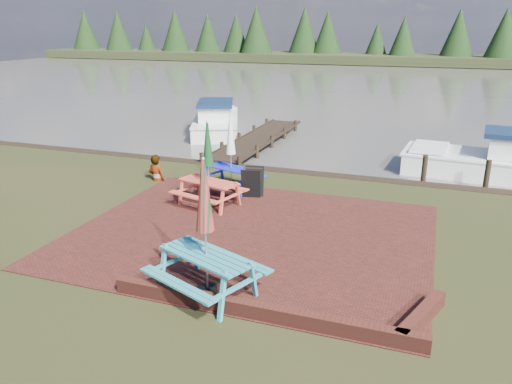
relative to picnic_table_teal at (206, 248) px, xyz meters
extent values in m
plane|color=black|center=(-0.20, 2.07, -0.98)|extent=(120.00, 120.00, 0.00)
cube|color=#3A1912|center=(-0.20, 3.07, -0.97)|extent=(9.00, 7.50, 0.02)
cube|color=#4C1E16|center=(1.30, -0.53, -0.83)|extent=(6.00, 0.22, 0.30)
cube|color=#4C1E16|center=(4.10, 0.27, -0.83)|extent=(0.82, 1.77, 0.30)
cube|color=#4D4942|center=(-0.20, 39.07, -0.98)|extent=(120.00, 60.00, 0.02)
cube|color=black|center=(-0.20, 68.07, -0.48)|extent=(120.00, 10.00, 1.20)
cube|color=teal|center=(0.00, 0.00, -0.15)|extent=(2.16, 1.49, 0.04)
cube|color=teal|center=(-0.29, -0.70, -0.48)|extent=(1.96, 1.01, 0.04)
cube|color=teal|center=(0.29, 0.70, -0.48)|extent=(1.96, 1.01, 0.04)
cube|color=teal|center=(-0.81, 0.33, -0.57)|extent=(0.75, 1.65, 0.83)
cube|color=teal|center=(0.81, -0.33, -0.57)|extent=(0.75, 1.65, 0.83)
cylinder|color=black|center=(0.00, 0.00, -0.92)|extent=(0.40, 0.40, 0.11)
cylinder|color=#B2B2B7|center=(0.00, 0.00, 0.42)|extent=(0.04, 0.04, 2.79)
cone|color=red|center=(0.00, 0.00, 1.09)|extent=(0.36, 0.36, 1.40)
cube|color=#D74E37|center=(-2.14, 4.71, -0.23)|extent=(1.94, 1.16, 0.04)
cube|color=#D74E37|center=(-2.32, 4.05, -0.53)|extent=(1.81, 0.71, 0.04)
cube|color=#D74E37|center=(-1.95, 5.37, -0.53)|extent=(1.81, 0.71, 0.04)
cube|color=#D74E37|center=(-2.89, 4.92, -0.61)|extent=(0.49, 1.54, 0.75)
cube|color=#D74E37|center=(-1.38, 4.50, -0.61)|extent=(0.49, 1.54, 0.75)
cylinder|color=black|center=(-2.14, 4.71, -0.93)|extent=(0.36, 0.36, 0.10)
cylinder|color=#B2B2B7|center=(-2.14, 4.71, 0.28)|extent=(0.04, 0.04, 2.52)
cone|color=#103A17|center=(-2.14, 4.71, 0.89)|extent=(0.32, 0.32, 1.26)
cube|color=#1924C1|center=(-2.12, 6.37, -0.25)|extent=(1.89, 1.22, 0.04)
cube|color=#1924C1|center=(-2.33, 5.74, -0.54)|extent=(1.75, 0.80, 0.04)
cube|color=#1924C1|center=(-1.90, 7.00, -0.54)|extent=(1.75, 0.80, 0.04)
cube|color=#1924C1|center=(-2.84, 6.62, -0.62)|extent=(0.57, 1.47, 0.73)
cube|color=#1924C1|center=(-1.39, 6.12, -0.62)|extent=(0.57, 1.47, 0.73)
cylinder|color=black|center=(-2.12, 6.37, -0.93)|extent=(0.35, 0.35, 0.10)
cylinder|color=#B2B2B7|center=(-2.12, 6.37, 0.25)|extent=(0.04, 0.04, 2.45)
cone|color=white|center=(-2.12, 6.37, 0.84)|extent=(0.31, 0.31, 1.23)
cube|color=black|center=(-1.17, 5.68, -0.49)|extent=(0.63, 0.35, 0.95)
cube|color=black|center=(-1.17, 6.00, -0.49)|extent=(0.63, 0.35, 0.95)
cube|color=black|center=(-1.17, 5.84, -0.03)|extent=(0.59, 0.17, 0.03)
cube|color=black|center=(-3.70, 13.57, -0.86)|extent=(1.60, 9.00, 0.06)
cube|color=black|center=(-4.45, 13.57, -0.81)|extent=(0.08, 9.00, 0.08)
cube|color=black|center=(-2.95, 13.57, -0.81)|extent=(0.08, 9.00, 0.08)
cylinder|color=black|center=(-4.50, 9.07, -1.08)|extent=(0.16, 0.16, 1.00)
cylinder|color=black|center=(-2.90, 9.07, -1.08)|extent=(0.16, 0.16, 1.00)
cube|color=white|center=(-6.81, 15.67, -0.88)|extent=(4.32, 6.63, 0.90)
cube|color=white|center=(-6.81, 15.67, -0.41)|extent=(4.40, 6.76, 0.07)
cube|color=white|center=(-6.53, 14.97, 0.02)|extent=(2.41, 3.02, 0.76)
cube|color=#0F1E3A|center=(-6.53, 14.97, 0.45)|extent=(2.71, 3.43, 0.16)
cube|color=white|center=(-7.69, 17.88, -0.30)|extent=(2.12, 1.72, 0.09)
cube|color=white|center=(6.54, 11.45, -0.87)|extent=(7.17, 3.02, 0.93)
cube|color=white|center=(6.54, 11.45, -0.38)|extent=(7.32, 3.08, 0.07)
cube|color=white|center=(3.89, 11.68, -0.26)|extent=(1.43, 2.16, 0.09)
imported|color=gray|center=(-4.92, 6.37, -0.07)|extent=(0.71, 0.51, 1.83)
camera|label=1|loc=(3.94, -8.05, 4.15)|focal=35.00mm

